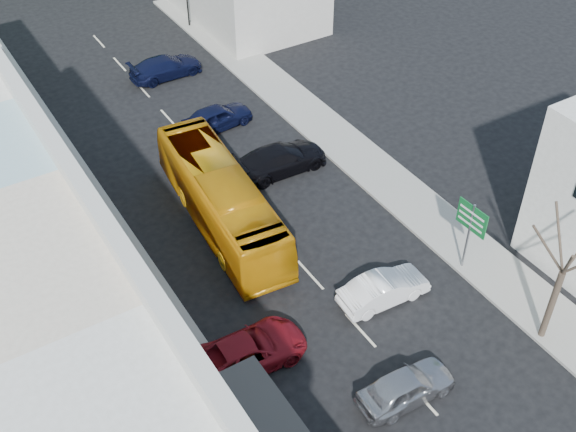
# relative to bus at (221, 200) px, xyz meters

# --- Properties ---
(ground) EXTENTS (120.00, 120.00, 0.00)m
(ground) POSITION_rel_bus_xyz_m (1.76, -9.46, -1.55)
(ground) COLOR black
(ground) RESTS_ON ground
(sidewalk_left) EXTENTS (3.00, 52.00, 0.15)m
(sidewalk_left) POSITION_rel_bus_xyz_m (-5.74, 0.54, -1.48)
(sidewalk_left) COLOR gray
(sidewalk_left) RESTS_ON ground
(sidewalk_right) EXTENTS (3.00, 52.00, 0.15)m
(sidewalk_right) POSITION_rel_bus_xyz_m (9.26, 0.54, -1.48)
(sidewalk_right) COLOR gray
(sidewalk_right) RESTS_ON ground
(shopfront_row) EXTENTS (8.25, 30.00, 8.00)m
(shopfront_row) POSITION_rel_bus_xyz_m (-10.73, -4.46, 2.45)
(shopfront_row) COLOR beige
(shopfront_row) RESTS_ON ground
(bus) EXTENTS (3.54, 11.78, 3.10)m
(bus) POSITION_rel_bus_xyz_m (0.00, 0.00, 0.00)
(bus) COLOR orange
(bus) RESTS_ON ground
(car_silver) EXTENTS (4.46, 1.95, 1.40)m
(car_silver) POSITION_rel_bus_xyz_m (1.18, -13.20, -0.85)
(car_silver) COLOR #A3A3A8
(car_silver) RESTS_ON ground
(car_white) EXTENTS (4.49, 2.03, 1.40)m
(car_white) POSITION_rel_bus_xyz_m (3.68, -8.53, -0.85)
(car_white) COLOR white
(car_white) RESTS_ON ground
(car_red) EXTENTS (4.66, 2.06, 1.40)m
(car_red) POSITION_rel_bus_xyz_m (-3.24, -8.40, -0.85)
(car_red) COLOR maroon
(car_red) RESTS_ON ground
(car_black_near) EXTENTS (4.53, 1.91, 1.40)m
(car_black_near) POSITION_rel_bus_xyz_m (4.81, 2.31, -0.85)
(car_black_near) COLOR black
(car_black_near) RESTS_ON ground
(car_navy_mid) EXTENTS (4.54, 2.19, 1.40)m
(car_navy_mid) POSITION_rel_bus_xyz_m (3.86, 8.01, -0.85)
(car_navy_mid) COLOR black
(car_navy_mid) RESTS_ON ground
(car_navy_far) EXTENTS (4.53, 1.92, 1.40)m
(car_navy_far) POSITION_rel_bus_xyz_m (3.83, 15.30, -0.85)
(car_navy_far) COLOR black
(car_navy_far) RESTS_ON ground
(pedestrian_left) EXTENTS (0.57, 0.70, 1.70)m
(pedestrian_left) POSITION_rel_bus_xyz_m (-5.69, -9.16, -0.55)
(pedestrian_left) COLOR black
(pedestrian_left) RESTS_ON sidewalk_left
(direction_sign) EXTENTS (0.35, 1.76, 3.86)m
(direction_sign) POSITION_rel_bus_xyz_m (8.16, -8.84, 0.38)
(direction_sign) COLOR #0F5C26
(direction_sign) RESTS_ON ground
(street_tree) EXTENTS (3.73, 3.73, 7.75)m
(street_tree) POSITION_rel_bus_xyz_m (8.16, -13.85, 2.33)
(street_tree) COLOR #392D23
(street_tree) RESTS_ON ground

